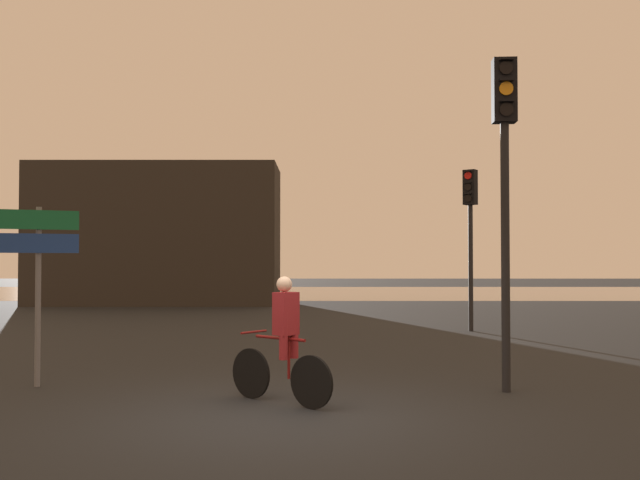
{
  "coord_description": "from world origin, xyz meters",
  "views": [
    {
      "loc": [
        0.5,
        -8.32,
        1.84
      ],
      "look_at": [
        0.5,
        5.0,
        2.2
      ],
      "focal_mm": 40.0,
      "sensor_mm": 36.0,
      "label": 1
    }
  ],
  "objects_px": {
    "traffic_light_far_right": "(470,218)",
    "cyclist": "(284,339)",
    "distant_building": "(158,235)",
    "direction_sign_post": "(38,262)",
    "traffic_light_near_right": "(505,160)"
  },
  "relations": [
    {
      "from": "traffic_light_far_right",
      "to": "cyclist",
      "type": "distance_m",
      "value": 10.37
    },
    {
      "from": "distant_building",
      "to": "cyclist",
      "type": "xyz_separation_m",
      "value": [
        6.25,
        -20.42,
        -2.03
      ]
    },
    {
      "from": "traffic_light_far_right",
      "to": "cyclist",
      "type": "relative_size",
      "value": 2.56
    },
    {
      "from": "traffic_light_far_right",
      "to": "distant_building",
      "type": "bearing_deg",
      "value": -11.52
    },
    {
      "from": "cyclist",
      "to": "direction_sign_post",
      "type": "bearing_deg",
      "value": 110.98
    },
    {
      "from": "traffic_light_near_right",
      "to": "traffic_light_far_right",
      "type": "relative_size",
      "value": 1.12
    },
    {
      "from": "direction_sign_post",
      "to": "cyclist",
      "type": "bearing_deg",
      "value": 136.36
    },
    {
      "from": "distant_building",
      "to": "direction_sign_post",
      "type": "height_order",
      "value": "distant_building"
    },
    {
      "from": "cyclist",
      "to": "traffic_light_near_right",
      "type": "bearing_deg",
      "value": -34.86
    },
    {
      "from": "distant_building",
      "to": "cyclist",
      "type": "relative_size",
      "value": 6.12
    },
    {
      "from": "direction_sign_post",
      "to": "cyclist",
      "type": "relative_size",
      "value": 1.6
    },
    {
      "from": "distant_building",
      "to": "traffic_light_near_right",
      "type": "xyz_separation_m",
      "value": [
        9.3,
        -19.58,
        0.37
      ]
    },
    {
      "from": "distant_building",
      "to": "cyclist",
      "type": "height_order",
      "value": "distant_building"
    },
    {
      "from": "direction_sign_post",
      "to": "cyclist",
      "type": "height_order",
      "value": "direction_sign_post"
    },
    {
      "from": "traffic_light_near_right",
      "to": "direction_sign_post",
      "type": "relative_size",
      "value": 1.79
    }
  ]
}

